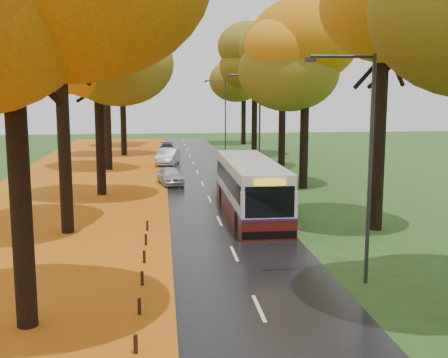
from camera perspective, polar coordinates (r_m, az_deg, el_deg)
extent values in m
cube|color=black|center=(36.23, -1.61, -1.79)|extent=(6.50, 90.00, 0.04)
cube|color=silver|center=(36.23, -1.61, -1.75)|extent=(0.12, 90.00, 0.01)
cube|color=#9A3E0E|center=(36.62, -15.80, -2.03)|extent=(12.00, 90.00, 0.02)
cube|color=orange|center=(36.11, -6.44, -1.84)|extent=(0.90, 90.00, 0.01)
cylinder|color=black|center=(16.65, -20.06, -0.17)|extent=(0.60, 0.60, 8.58)
cylinder|color=black|center=(27.45, -15.96, 4.02)|extent=(0.60, 0.60, 9.15)
ellipsoid|color=orange|center=(27.59, -16.49, 15.94)|extent=(8.00, 8.00, 6.24)
cylinder|color=black|center=(37.29, -12.49, 4.48)|extent=(0.60, 0.60, 8.00)
ellipsoid|color=orange|center=(37.25, -12.76, 12.17)|extent=(9.20, 9.20, 7.18)
cylinder|color=black|center=(49.25, -11.74, 5.88)|extent=(0.60, 0.60, 8.58)
ellipsoid|color=orange|center=(49.27, -11.95, 12.11)|extent=(8.00, 8.00, 6.24)
cylinder|color=black|center=(60.15, -10.22, 6.72)|extent=(0.60, 0.60, 9.15)
ellipsoid|color=orange|center=(60.21, -10.37, 12.17)|extent=(9.20, 9.20, 7.18)
cylinder|color=black|center=(70.18, -10.17, 6.55)|extent=(0.60, 0.60, 8.00)
ellipsoid|color=orange|center=(70.16, -10.28, 10.64)|extent=(8.00, 8.00, 6.24)
cylinder|color=black|center=(28.08, 15.51, 4.21)|extent=(0.60, 0.60, 9.22)
ellipsoid|color=orange|center=(28.23, 16.02, 15.94)|extent=(8.20, 8.20, 6.40)
cylinder|color=black|center=(39.32, 8.16, 4.96)|extent=(0.60, 0.60, 8.19)
ellipsoid|color=orange|center=(39.31, 8.33, 12.43)|extent=(9.20, 9.20, 7.18)
cylinder|color=black|center=(49.16, 5.92, 6.09)|extent=(0.60, 0.60, 8.70)
ellipsoid|color=orange|center=(49.19, 6.03, 12.43)|extent=(8.20, 8.20, 6.40)
cylinder|color=black|center=(59.83, 3.11, 6.87)|extent=(0.60, 0.60, 9.22)
ellipsoid|color=orange|center=(59.90, 3.16, 12.38)|extent=(9.20, 9.20, 7.18)
cylinder|color=black|center=(71.79, 2.00, 6.81)|extent=(0.60, 0.60, 8.19)
ellipsoid|color=orange|center=(71.78, 2.02, 10.90)|extent=(8.20, 8.20, 6.40)
cube|color=black|center=(15.35, -8.96, -16.27)|extent=(0.11, 0.11, 0.52)
cube|color=black|center=(17.73, -8.59, -12.69)|extent=(0.11, 0.11, 0.52)
cube|color=black|center=(20.17, -8.32, -9.98)|extent=(0.11, 0.11, 0.52)
cube|color=black|center=(22.65, -8.10, -7.85)|extent=(0.11, 0.11, 0.52)
cube|color=black|center=(25.15, -7.93, -6.14)|extent=(0.11, 0.11, 0.52)
cube|color=black|center=(27.67, -7.80, -4.74)|extent=(0.11, 0.11, 0.52)
cylinder|color=#333538|center=(20.00, 14.61, 0.70)|extent=(0.14, 0.14, 8.00)
cylinder|color=#333538|center=(19.47, 11.98, 12.09)|extent=(2.20, 0.11, 0.11)
cube|color=#333538|center=(19.15, 8.77, 11.87)|extent=(0.35, 0.18, 0.14)
cylinder|color=#333538|center=(41.20, 3.63, 5.08)|extent=(0.14, 0.14, 8.00)
cylinder|color=#333538|center=(40.94, 2.14, 10.53)|extent=(2.20, 0.11, 0.11)
cube|color=#333538|center=(40.79, 0.59, 10.37)|extent=(0.35, 0.18, 0.14)
cylinder|color=#333538|center=(62.94, 0.14, 6.43)|extent=(0.14, 0.14, 8.00)
cylinder|color=#333538|center=(62.78, -0.87, 9.98)|extent=(2.20, 0.11, 0.11)
cube|color=#333538|center=(62.68, -1.89, 9.87)|extent=(0.35, 0.18, 0.14)
cube|color=#4F110C|center=(30.89, 2.65, -2.77)|extent=(2.57, 11.29, 0.92)
cube|color=silver|center=(30.68, 2.67, -0.70)|extent=(2.57, 11.29, 1.33)
cube|color=silver|center=(30.52, 2.68, 1.20)|extent=(2.52, 11.07, 0.72)
cube|color=#311855|center=(30.79, 2.66, -1.83)|extent=(2.59, 11.31, 0.12)
cube|color=black|center=(30.61, 2.68, 0.06)|extent=(2.60, 10.39, 0.87)
cube|color=black|center=(25.20, 4.68, -2.37)|extent=(2.26, 0.06, 1.44)
cube|color=yellow|center=(25.04, 4.70, -0.36)|extent=(1.41, 0.06, 0.29)
cube|color=black|center=(25.56, 4.63, -5.68)|extent=(2.52, 0.12, 0.36)
cylinder|color=black|center=(27.00, 1.49, -4.36)|extent=(0.29, 1.03, 1.03)
cylinder|color=black|center=(27.41, 6.33, -4.21)|extent=(0.29, 1.03, 1.03)
cylinder|color=black|center=(34.02, -0.17, -1.58)|extent=(0.29, 1.03, 1.03)
cylinder|color=black|center=(34.34, 3.69, -1.49)|extent=(0.29, 1.03, 1.03)
imported|color=silver|center=(40.88, -5.48, 0.34)|extent=(2.16, 3.94, 1.27)
imported|color=#A1A4A9|center=(51.96, -5.69, 2.30)|extent=(2.48, 4.77, 1.50)
imported|color=black|center=(60.56, -5.80, 3.07)|extent=(1.72, 3.99, 1.15)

